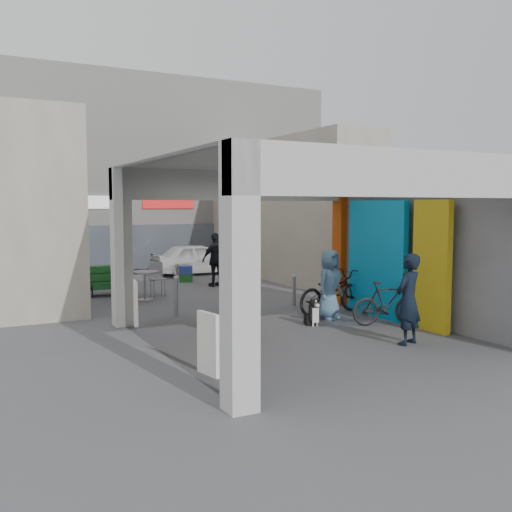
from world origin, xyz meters
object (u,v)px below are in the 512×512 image
cafe_set (138,287)px  border_collie (312,314)px  man_with_dog (408,299)px  bicycle_rear (387,303)px  man_back_turned (244,291)px  man_elderly (330,284)px  man_crates (216,260)px  produce_stand (109,284)px  white_van (198,259)px  bicycle_front (331,292)px

cafe_set → border_collie: bearing=-65.6°
man_with_dog → bicycle_rear: bearing=-137.9°
man_back_turned → man_with_dog: bearing=-58.6°
man_elderly → man_crates: (-0.18, 6.25, 0.06)m
produce_stand → white_van: white_van is taller
border_collie → white_van: (1.22, 9.97, 0.36)m
man_elderly → white_van: bearing=64.8°
man_with_dog → man_crates: (-0.11, 8.98, 0.01)m
man_back_turned → border_collie: bearing=-9.7°
man_with_dog → man_elderly: 2.74m
produce_stand → border_collie: size_ratio=2.11×
border_collie → bicycle_front: 1.54m
border_collie → man_back_turned: (-1.94, -0.47, 0.72)m
man_back_turned → man_crates: size_ratio=1.09×
man_with_dog → cafe_set: bearing=-87.7°
man_back_turned → bicycle_rear: 3.50m
cafe_set → white_van: (3.67, 4.57, 0.26)m
man_back_turned → man_crates: bearing=47.3°
produce_stand → man_elderly: (3.77, -6.01, 0.48)m
man_crates → man_back_turned: bearing=63.9°
cafe_set → man_elderly: bearing=-57.3°
man_with_dog → man_elderly: bearing=-111.3°
man_elderly → man_crates: man_crates is taller
man_with_dog → man_back_turned: (-2.61, 1.85, 0.08)m
produce_stand → man_with_dog: size_ratio=0.76×
produce_stand → white_van: 5.53m
produce_stand → man_back_turned: 7.00m
man_crates → man_elderly: bearing=84.9°
bicycle_front → white_van: bearing=-9.7°
produce_stand → bicycle_rear: bearing=-70.1°
man_elderly → bicycle_rear: man_elderly is taller
man_with_dog → man_crates: size_ratio=0.99×
produce_stand → man_with_dog: 9.51m
man_with_dog → white_van: 12.30m
bicycle_rear → man_elderly: bearing=49.7°
produce_stand → white_van: size_ratio=0.37×
man_crates → bicycle_front: (0.60, -5.71, -0.35)m
border_collie → bicycle_front: size_ratio=0.31×
border_collie → man_with_dog: 2.50m
border_collie → bicycle_front: bearing=57.9°
man_with_dog → bicycle_front: man_with_dog is taller
produce_stand → bicycle_front: size_ratio=0.65×
man_back_turned → bicycle_front: (3.11, 1.42, -0.42)m
bicycle_rear → white_van: white_van is taller
man_elderly → cafe_set: bearing=100.3°
man_with_dog → man_crates: 8.98m
cafe_set → man_crates: (3.02, 1.27, 0.54)m
cafe_set → border_collie: cafe_set is taller
cafe_set → produce_stand: 1.18m
border_collie → man_back_turned: bearing=-147.5°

